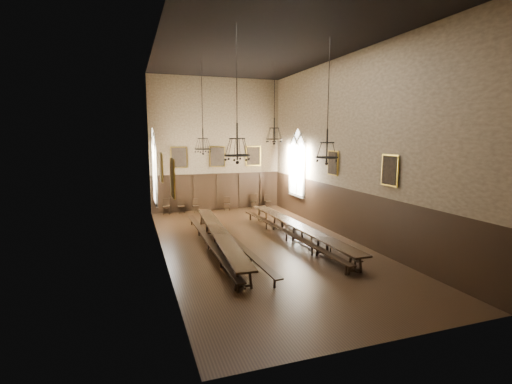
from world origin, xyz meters
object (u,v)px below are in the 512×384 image
bench_right_inner (286,235)px  chair_7 (268,203)px  table_right (298,233)px  chair_0 (166,209)px  chair_4 (227,206)px  table_left (219,240)px  chandelier_back_right (274,134)px  chair_6 (254,204)px  chair_1 (181,209)px  chandelier_front_left (237,147)px  chandelier_front_right (327,150)px  bench_left_outer (208,243)px  bench_left_inner (233,242)px  bench_right_outer (311,235)px  chair_2 (196,208)px  chandelier_back_left (203,143)px

bench_right_inner → chair_7: chair_7 is taller
table_right → chair_0: chair_0 is taller
chair_4 → table_left: bearing=-89.2°
chandelier_back_right → table_left: bearing=-142.5°
chair_6 → table_left: bearing=-104.6°
chair_1 → chandelier_front_left: chandelier_front_left is taller
table_left → chandelier_front_right: 6.24m
chair_1 → chandelier_front_left: 12.39m
bench_left_outer → bench_right_inner: 3.91m
chandelier_front_right → chair_4: bearing=97.7°
chair_7 → chandelier_front_right: bearing=-101.1°
chair_4 → chair_7: 3.04m
table_right → bench_left_inner: bearing=-176.8°
chair_1 → bench_left_outer: bearing=-93.9°
bench_left_inner → bench_right_outer: bench_left_inner is taller
chair_4 → bench_left_inner: bearing=-85.2°
chair_1 → chair_6: chair_6 is taller
bench_right_outer → chandelier_back_right: size_ratio=2.13×
table_right → bench_left_inner: 3.34m
bench_right_inner → chandelier_back_right: (0.39, 2.70, 4.90)m
table_right → bench_right_outer: (0.72, -0.07, -0.15)m
chair_2 → chair_7: bearing=-5.8°
table_left → bench_left_inner: table_left is taller
chair_4 → chandelier_front_right: chandelier_front_right is taller
bench_left_outer → chandelier_front_right: 6.66m
bench_right_outer → chair_4: chair_4 is taller
table_left → chair_0: 8.73m
chair_0 → chair_6: size_ratio=1.04×
table_left → chair_4: size_ratio=11.62×
bench_right_outer → chair_0: chair_0 is taller
table_left → chair_4: bearing=73.3°
chair_0 → chair_1: 0.98m
chair_6 → bench_right_outer: bearing=-76.0°
table_right → chair_1: 9.72m
chair_4 → chair_7: chair_7 is taller
table_left → chair_0: bearing=100.2°
chair_7 → chandelier_back_right: bearing=-110.5°
chair_2 → chandelier_front_left: 12.31m
chair_1 → chair_4: bearing=-5.4°
chair_4 → chandelier_back_right: bearing=-60.3°
bench_right_outer → chair_4: bearing=103.6°
bench_right_outer → chair_4: (-2.08, 8.63, 0.02)m
bench_left_outer → chair_0: chair_0 is taller
chandelier_front_left → chandelier_back_left: bearing=92.6°
chair_4 → chair_0: bearing=-162.5°
chair_0 → chandelier_back_right: size_ratio=0.24×
bench_left_outer → chair_0: size_ratio=10.41×
chair_0 → chair_1: size_ratio=1.06×
chair_6 → bench_left_outer: bearing=-107.3°
table_right → chandelier_back_left: size_ratio=2.23×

